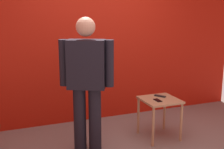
{
  "coord_description": "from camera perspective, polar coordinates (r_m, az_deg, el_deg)",
  "views": [
    {
      "loc": [
        -1.53,
        -2.97,
        1.82
      ],
      "look_at": [
        -0.16,
        0.55,
        1.0
      ],
      "focal_mm": 46.32,
      "sensor_mm": 36.0,
      "label": 1
    }
  ],
  "objects": [
    {
      "name": "standing_person",
      "position": [
        3.66,
        -5.03,
        -0.93
      ],
      "size": [
        0.67,
        0.42,
        1.76
      ],
      "color": "black",
      "rests_on": "ground_plane"
    },
    {
      "name": "side_table",
      "position": [
        4.26,
        9.39,
        -5.98
      ],
      "size": [
        0.51,
        0.51,
        0.59
      ],
      "color": "tan",
      "rests_on": "ground_plane"
    },
    {
      "name": "back_wall_red",
      "position": [
        4.86,
        -2.87,
        7.01
      ],
      "size": [
        5.35,
        0.12,
        2.74
      ],
      "primitive_type": "cube",
      "color": "#B41D0E",
      "rests_on": "ground_plane"
    },
    {
      "name": "cell_phone",
      "position": [
        4.14,
        9.01,
        -5.05
      ],
      "size": [
        0.07,
        0.14,
        0.01
      ],
      "primitive_type": "cube",
      "rotation": [
        0.0,
        0.0,
        0.01
      ],
      "color": "black",
      "rests_on": "side_table"
    },
    {
      "name": "tv_remote",
      "position": [
        4.33,
        9.45,
        -4.2
      ],
      "size": [
        0.13,
        0.16,
        0.02
      ],
      "primitive_type": "cube",
      "rotation": [
        0.0,
        0.0,
        0.61
      ],
      "color": "black",
      "rests_on": "side_table"
    }
  ]
}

